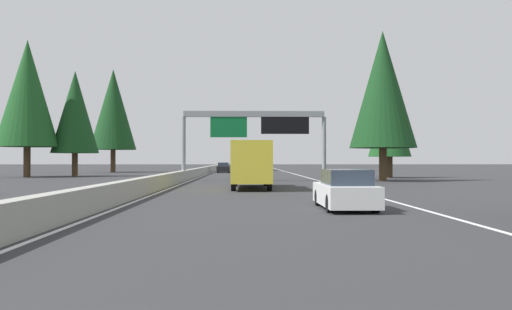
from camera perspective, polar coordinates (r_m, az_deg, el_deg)
ground_plane at (r=63.08m, az=-5.84°, el=-2.21°), size 320.00×320.00×0.00m
median_barrier at (r=83.04m, az=-4.95°, el=-1.50°), size 180.00×0.56×0.90m
shoulder_stripe_right at (r=73.17m, az=3.82°, el=-1.98°), size 160.00×0.16×0.01m
shoulder_stripe_median at (r=73.04m, az=-5.02°, el=-1.98°), size 160.00×0.16×0.01m
sign_gantry_overhead at (r=45.49m, az=0.01°, el=3.28°), size 0.50×12.68×6.10m
sedan_far_left at (r=19.56m, az=9.76°, el=-3.87°), size 4.40×1.80×1.47m
box_truck_distant_a at (r=33.21m, az=-0.56°, el=-0.91°), size 8.50×2.40×2.95m
sedan_near_right at (r=75.32m, az=-3.59°, el=-1.42°), size 4.40×1.80×1.47m
pickup_mid_left at (r=90.58m, az=1.14°, el=-1.13°), size 5.60×2.00×1.86m
sedan_mid_right at (r=75.96m, az=-1.01°, el=-1.42°), size 4.40×1.80×1.47m
conifer_right_near at (r=46.65m, az=13.75°, el=7.00°), size 5.75×5.75×13.06m
conifer_right_mid at (r=55.02m, az=14.45°, el=3.81°), size 4.34×4.34×9.87m
conifer_left_near at (r=61.17m, az=-23.83°, el=6.21°), size 6.50×6.50×14.77m
conifer_left_mid at (r=61.58m, az=-19.26°, el=4.48°), size 5.20×5.20×11.83m
conifer_left_far at (r=80.58m, az=-15.42°, el=4.85°), size 6.79×6.79×15.42m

